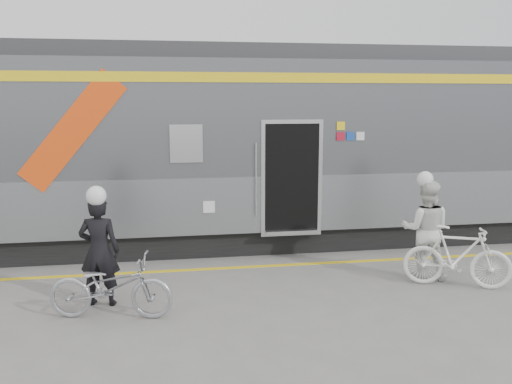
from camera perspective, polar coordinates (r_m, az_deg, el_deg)
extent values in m
plane|color=slate|center=(8.09, 1.56, -12.49)|extent=(90.00, 90.00, 0.00)
cube|color=black|center=(11.88, -8.39, -4.01)|extent=(24.00, 2.70, 0.50)
cube|color=#9EA0A5|center=(11.72, -8.49, -0.21)|extent=(24.00, 3.00, 1.10)
cube|color=#595B60|center=(11.55, -8.70, 7.88)|extent=(24.00, 3.00, 2.20)
cube|color=#38383A|center=(11.57, -8.86, 14.08)|extent=(24.00, 2.64, 0.30)
cube|color=yellow|center=(10.04, -8.67, 11.89)|extent=(24.00, 0.02, 0.18)
cube|color=#F1470E|center=(10.17, -18.78, 6.10)|extent=(1.96, 0.01, 2.19)
cube|color=black|center=(10.07, -7.35, 5.08)|extent=(0.55, 0.02, 0.65)
cube|color=black|center=(10.62, 3.53, 1.58)|extent=(1.05, 0.45, 2.10)
cube|color=silver|center=(10.42, 3.80, 1.42)|extent=(1.20, 0.02, 2.25)
cylinder|color=silver|center=(10.26, 0.01, 1.31)|extent=(0.04, 0.04, 1.40)
cube|color=silver|center=(10.58, 3.78, -4.14)|extent=(1.05, 0.25, 0.06)
cube|color=yellow|center=(10.57, 8.92, 6.89)|extent=(0.16, 0.01, 0.16)
cube|color=#A81329|center=(10.58, 8.89, 5.81)|extent=(0.16, 0.01, 0.16)
cube|color=#18449E|center=(10.65, 9.91, 5.81)|extent=(0.16, 0.01, 0.16)
cube|color=silver|center=(10.72, 10.93, 5.80)|extent=(0.16, 0.01, 0.16)
cube|color=silver|center=(10.25, -4.97, -1.57)|extent=(0.22, 0.01, 0.22)
cube|color=yellow|center=(10.08, -0.80, -7.89)|extent=(24.00, 0.12, 0.01)
imported|color=black|center=(8.42, -16.16, -5.97)|extent=(0.67, 0.51, 1.67)
imported|color=#A2A3A9|center=(7.99, -15.04, -9.60)|extent=(1.83, 0.93, 0.92)
imported|color=silver|center=(9.75, 17.40, -3.79)|extent=(1.02, 0.93, 1.70)
imported|color=white|center=(9.51, 20.42, -6.39)|extent=(1.77, 1.14, 1.03)
sphere|color=white|center=(8.22, -16.49, 0.61)|extent=(0.29, 0.29, 0.29)
sphere|color=white|center=(9.57, 17.70, 1.97)|extent=(0.27, 0.27, 0.27)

